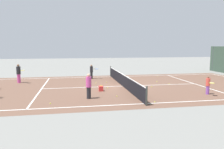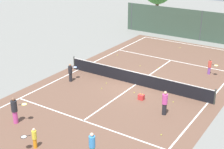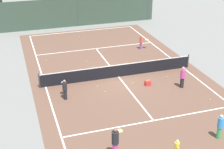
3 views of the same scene
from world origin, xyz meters
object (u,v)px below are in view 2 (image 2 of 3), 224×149
Objects in this scene: player_2 at (34,138)px; tennis_ball_7 at (106,83)px; tennis_ball_11 at (173,102)px; player_1 at (70,72)px; tennis_ball_0 at (158,77)px; tennis_ball_6 at (134,93)px; player_4 at (15,110)px; tennis_ball_1 at (161,135)px; tennis_ball_5 at (180,48)px; player_0 at (210,66)px; player_5 at (165,103)px; player_3 at (92,146)px; tennis_ball_2 at (158,67)px; tennis_ball_4 at (209,98)px; tennis_ball_10 at (102,88)px; ball_crate at (141,97)px; tennis_ball_9 at (117,55)px.

player_2 reaches higher than tennis_ball_7.
tennis_ball_11 is at bearing -1.60° from tennis_ball_7.
player_1 is 8.10m from tennis_ball_11.
tennis_ball_0 is 1.00× the size of tennis_ball_6.
player_4 reaches higher than tennis_ball_1.
player_0 is at bearing -48.56° from tennis_ball_5.
player_1 is at bearing -170.93° from tennis_ball_6.
tennis_ball_1 is at bearing -86.37° from player_0.
player_5 reaches higher than tennis_ball_1.
player_0 reaches higher than tennis_ball_6.
tennis_ball_6 is at bearing -92.22° from tennis_ball_0.
player_3 is 19.70m from tennis_ball_5.
tennis_ball_2 and tennis_ball_4 have the same top height.
player_5 is (4.13, 6.94, 0.20)m from player_2.
player_1 is 6.72m from player_4.
tennis_ball_4 is at bearing 48.16° from player_4.
player_5 is at bearing -60.67° from tennis_ball_0.
tennis_ball_1 is (1.94, 3.79, -0.73)m from player_3.
player_5 is 24.00× the size of tennis_ball_0.
player_5 is at bearing -10.42° from tennis_ball_10.
tennis_ball_5 is at bearing 90.85° from player_2.
ball_crate is 6.45× the size of tennis_ball_4.
tennis_ball_5 is at bearing 83.78° from tennis_ball_7.
player_2 reaches higher than tennis_ball_2.
tennis_ball_7 is at bearing 99.78° from player_2.
player_1 is 1.22× the size of player_2.
player_0 is 19.20× the size of tennis_ball_0.
tennis_ball_4 and tennis_ball_7 have the same top height.
tennis_ball_10 is (-3.24, -0.04, -0.15)m from ball_crate.
tennis_ball_0 is at bearing 100.34° from ball_crate.
player_3 is at bearing -117.14° from tennis_ball_1.
player_3 is 22.51× the size of tennis_ball_1.
player_0 is 11.09m from player_1.
player_2 is 9.08m from tennis_ball_7.
player_4 is at bearing -83.39° from tennis_ball_9.
player_3 is at bearing -80.55° from tennis_ball_0.
tennis_ball_6 is (-0.14, -3.55, 0.00)m from tennis_ball_0.
player_2 is at bearing -114.24° from tennis_ball_11.
player_5 reaches higher than player_3.
tennis_ball_0 is at bearing 39.76° from player_1.
tennis_ball_2 is at bearing 101.91° from player_3.
player_3 is 7.19m from ball_crate.
player_2 is 12.24m from tennis_ball_0.
player_1 reaches higher than tennis_ball_0.
tennis_ball_1 is 16.49m from tennis_ball_5.
tennis_ball_10 is at bearing 99.20° from player_2.
tennis_ball_2 is 1.00× the size of tennis_ball_11.
tennis_ball_7 and tennis_ball_9 have the same top height.
tennis_ball_11 is at bearing -50.86° from tennis_ball_0.
player_4 reaches higher than tennis_ball_7.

